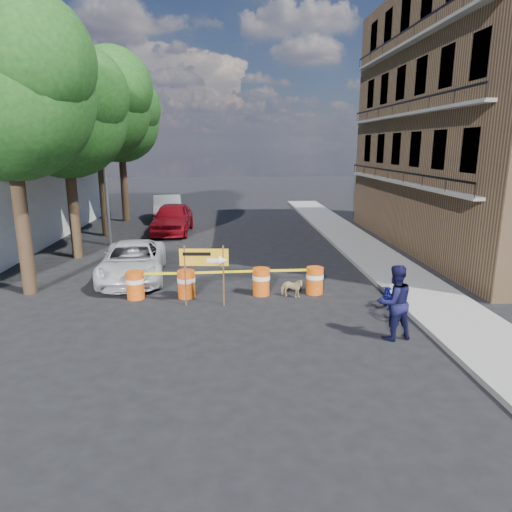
{
  "coord_description": "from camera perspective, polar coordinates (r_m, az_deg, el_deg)",
  "views": [
    {
      "loc": [
        -0.17,
        -12.98,
        4.81
      ],
      "look_at": [
        0.73,
        1.45,
        1.3
      ],
      "focal_mm": 32.0,
      "sensor_mm": 36.0,
      "label": 1
    }
  ],
  "objects": [
    {
      "name": "tree_far",
      "position": [
        30.72,
        -16.54,
        15.73
      ],
      "size": [
        5.04,
        4.8,
        8.84
      ],
      "color": "#332316",
      "rests_on": "ground"
    },
    {
      "name": "tree_near",
      "position": [
        16.43,
        -28.53,
        17.49
      ],
      "size": [
        5.46,
        5.2,
        9.15
      ],
      "color": "#332316",
      "rests_on": "ground"
    },
    {
      "name": "barrel_mid_left",
      "position": [
        14.93,
        -8.7,
        -3.41
      ],
      "size": [
        0.58,
        0.58,
        0.9
      ],
      "color": "#C43E0B",
      "rests_on": "ground"
    },
    {
      "name": "suv_white",
      "position": [
        17.35,
        -15.14,
        -0.64
      ],
      "size": [
        2.66,
        5.01,
        1.34
      ],
      "primitive_type": "imported",
      "rotation": [
        0.0,
        0.0,
        0.09
      ],
      "color": "silver",
      "rests_on": "ground"
    },
    {
      "name": "detour_sign",
      "position": [
        13.8,
        -5.71,
        -0.73
      ],
      "size": [
        1.48,
        0.29,
        1.91
      ],
      "rotation": [
        0.0,
        0.0,
        -0.07
      ],
      "color": "#592D19",
      "rests_on": "ground"
    },
    {
      "name": "ground",
      "position": [
        13.84,
        -2.65,
        -6.7
      ],
      "size": [
        120.0,
        120.0,
        0.0
      ],
      "primitive_type": "plane",
      "color": "black",
      "rests_on": "ground"
    },
    {
      "name": "sidewalk_east",
      "position": [
        20.57,
        14.58,
        -0.11
      ],
      "size": [
        2.4,
        40.0,
        0.15
      ],
      "primitive_type": "cube",
      "color": "gray",
      "rests_on": "ground"
    },
    {
      "name": "tree_mid_a",
      "position": [
        21.06,
        -22.63,
        15.9
      ],
      "size": [
        5.25,
        5.0,
        8.68
      ],
      "color": "#332316",
      "rests_on": "ground"
    },
    {
      "name": "sedan_silver",
      "position": [
        30.76,
        -11.01,
        5.94
      ],
      "size": [
        2.4,
        5.16,
        1.64
      ],
      "primitive_type": "imported",
      "rotation": [
        0.0,
        0.0,
        0.14
      ],
      "color": "#B0B4B8",
      "rests_on": "ground"
    },
    {
      "name": "streetlamp",
      "position": [
        23.21,
        -18.35,
        11.9
      ],
      "size": [
        1.25,
        0.18,
        8.0
      ],
      "color": "gray",
      "rests_on": "ground"
    },
    {
      "name": "pedestrian",
      "position": [
        12.04,
        16.92,
        -5.57
      ],
      "size": [
        1.08,
        0.93,
        1.94
      ],
      "primitive_type": "imported",
      "rotation": [
        0.0,
        0.0,
        3.37
      ],
      "color": "black",
      "rests_on": "ground"
    },
    {
      "name": "barrel_far_left",
      "position": [
        15.15,
        -14.85,
        -3.46
      ],
      "size": [
        0.58,
        0.58,
        0.9
      ],
      "color": "#C43E0B",
      "rests_on": "ground"
    },
    {
      "name": "barrel_far_right",
      "position": [
        15.26,
        7.35,
        -2.98
      ],
      "size": [
        0.58,
        0.58,
        0.9
      ],
      "color": "#C43E0B",
      "rests_on": "ground"
    },
    {
      "name": "bicycle",
      "position": [
        13.91,
        16.49,
        -3.36
      ],
      "size": [
        0.78,
        1.03,
        1.75
      ],
      "primitive_type": "imported",
      "rotation": [
        0.0,
        0.0,
        -0.2
      ],
      "color": "#1319A0",
      "rests_on": "ground"
    },
    {
      "name": "barrel_mid_right",
      "position": [
        15.02,
        0.66,
        -3.14
      ],
      "size": [
        0.58,
        0.58,
        0.9
      ],
      "color": "#C43E0B",
      "rests_on": "ground"
    },
    {
      "name": "dog",
      "position": [
        14.85,
        4.46,
        -3.99
      ],
      "size": [
        0.84,
        0.62,
        0.64
      ],
      "primitive_type": "imported",
      "rotation": [
        0.0,
        0.0,
        1.16
      ],
      "color": "tan",
      "rests_on": "ground"
    },
    {
      "name": "tree_mid_b",
      "position": [
        25.9,
        -19.11,
        17.15
      ],
      "size": [
        5.67,
        5.4,
        9.62
      ],
      "color": "#332316",
      "rests_on": "ground"
    },
    {
      "name": "sedan_red",
      "position": [
        26.04,
        -10.43,
        4.67
      ],
      "size": [
        2.15,
        5.01,
        1.69
      ],
      "primitive_type": "imported",
      "rotation": [
        0.0,
        0.0,
        -0.03
      ],
      "color": "maroon",
      "rests_on": "ground"
    },
    {
      "name": "apartment_building",
      "position": [
        24.28,
        27.54,
        14.98
      ],
      "size": [
        8.0,
        16.0,
        12.0
      ],
      "primitive_type": "cube",
      "color": "#846243",
      "rests_on": "ground"
    }
  ]
}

